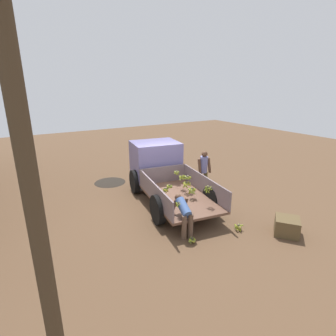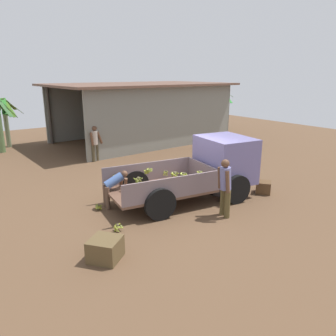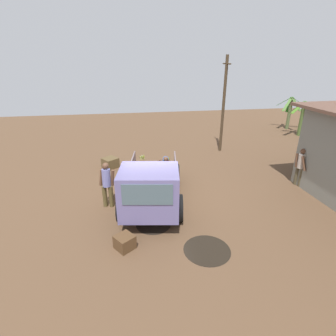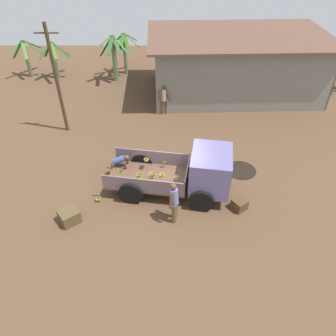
% 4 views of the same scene
% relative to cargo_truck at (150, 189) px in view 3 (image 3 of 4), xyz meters
% --- Properties ---
extents(ground, '(36.00, 36.00, 0.00)m').
position_rel_cargo_truck_xyz_m(ground, '(-0.99, 0.31, -1.04)').
color(ground, brown).
extents(mud_patch_0, '(1.17, 1.17, 0.01)m').
position_rel_cargo_truck_xyz_m(mud_patch_0, '(0.56, 0.02, -1.04)').
color(mud_patch_0, black).
rests_on(mud_patch_0, ground).
extents(mud_patch_1, '(1.37, 1.37, 0.01)m').
position_rel_cargo_truck_xyz_m(mud_patch_1, '(2.08, 1.41, -1.04)').
color(mud_patch_1, black).
rests_on(mud_patch_1, ground).
extents(cargo_truck, '(5.02, 2.72, 1.97)m').
position_rel_cargo_truck_xyz_m(cargo_truck, '(0.00, 0.00, 0.00)').
color(cargo_truck, brown).
rests_on(cargo_truck, ground).
extents(utility_pole, '(1.08, 0.16, 5.30)m').
position_rel_cargo_truck_xyz_m(utility_pole, '(-6.35, 4.80, 1.69)').
color(utility_pole, '#413221').
rests_on(utility_pole, ground).
extents(banana_palm_0, '(2.31, 2.29, 2.44)m').
position_rel_cargo_truck_xyz_m(banana_palm_0, '(-10.50, 11.79, 0.30)').
color(banana_palm_0, '#57653C').
rests_on(banana_palm_0, ground).
extents(banana_palm_3, '(1.95, 2.53, 2.41)m').
position_rel_cargo_truck_xyz_m(banana_palm_3, '(-8.59, 11.53, 0.25)').
color(banana_palm_3, '#4A622E').
rests_on(banana_palm_3, ground).
extents(person_foreground_visitor, '(0.41, 0.62, 1.72)m').
position_rel_cargo_truck_xyz_m(person_foreground_visitor, '(-0.90, -1.49, -0.09)').
color(person_foreground_visitor, brown).
rests_on(person_foreground_visitor, ground).
extents(person_worker_loading, '(0.80, 0.63, 1.13)m').
position_rel_cargo_truck_xyz_m(person_worker_loading, '(-3.17, 1.01, -0.35)').
color(person_worker_loading, brown).
rests_on(person_worker_loading, ground).
extents(person_bystander_near_shed, '(0.68, 0.41, 1.69)m').
position_rel_cargo_truck_xyz_m(person_bystander_near_shed, '(-1.33, 6.52, -0.11)').
color(person_bystander_near_shed, '#48402C').
rests_on(person_bystander_near_shed, ground).
extents(banana_bunch_on_ground_0, '(0.24, 0.25, 0.21)m').
position_rel_cargo_truck_xyz_m(banana_bunch_on_ground_0, '(-3.85, -0.52, -0.92)').
color(banana_bunch_on_ground_0, brown).
rests_on(banana_bunch_on_ground_0, ground).
extents(banana_bunch_on_ground_1, '(0.22, 0.22, 0.19)m').
position_rel_cargo_truck_xyz_m(banana_bunch_on_ground_1, '(-3.67, 1.07, -0.94)').
color(banana_bunch_on_ground_1, '#4A4330').
rests_on(banana_bunch_on_ground_1, ground).
extents(wooden_crate_0, '(0.93, 0.93, 0.50)m').
position_rel_cargo_truck_xyz_m(wooden_crate_0, '(-4.71, -1.58, -0.79)').
color(wooden_crate_0, brown).
rests_on(wooden_crate_0, ground).
extents(wooden_crate_1, '(0.69, 0.69, 0.42)m').
position_rel_cargo_truck_xyz_m(wooden_crate_1, '(1.60, -0.93, -0.83)').
color(wooden_crate_1, '#513720').
rests_on(wooden_crate_1, ground).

